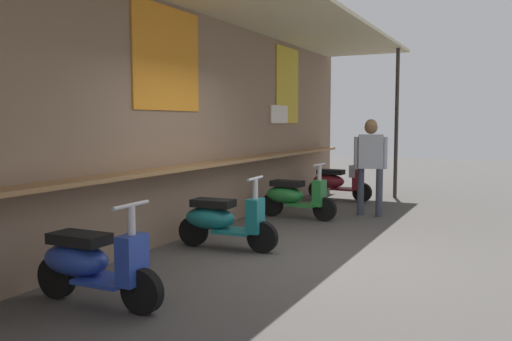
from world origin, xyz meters
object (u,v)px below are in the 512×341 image
at_px(scooter_maroon, 336,182).
at_px(shopper_with_handbag, 370,157).
at_px(scooter_green, 293,196).
at_px(scooter_teal, 221,220).
at_px(scooter_blue, 90,263).

distance_m(scooter_maroon, shopper_with_handbag, 2.05).
height_order(scooter_green, shopper_with_handbag, shopper_with_handbag).
relative_size(scooter_teal, scooter_maroon, 1.00).
distance_m(scooter_teal, scooter_green, 2.51).
bearing_deg(scooter_green, shopper_with_handbag, 39.78).
bearing_deg(scooter_teal, scooter_maroon, 86.27).
bearing_deg(scooter_blue, shopper_with_handbag, 78.73).
height_order(scooter_teal, scooter_maroon, same).
relative_size(scooter_blue, scooter_maroon, 1.00).
xyz_separation_m(scooter_teal, scooter_maroon, (4.93, 0.00, 0.00)).
height_order(scooter_blue, scooter_maroon, same).
height_order(scooter_teal, scooter_green, same).
height_order(scooter_maroon, shopper_with_handbag, shopper_with_handbag).
distance_m(scooter_green, shopper_with_handbag, 1.54).
xyz_separation_m(scooter_green, shopper_with_handbag, (0.83, -1.11, 0.66)).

